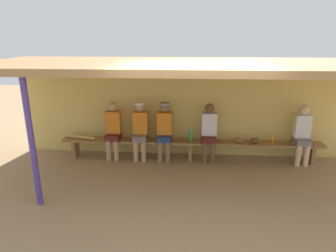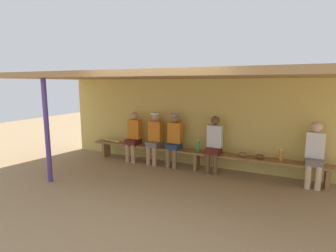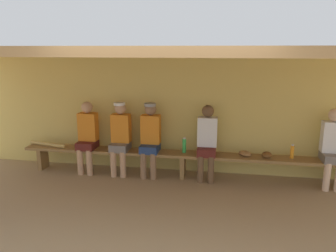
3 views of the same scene
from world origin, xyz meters
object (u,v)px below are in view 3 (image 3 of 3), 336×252
at_px(bench, 183,157).
at_px(baseball_glove_worn, 267,155).
at_px(player_leftmost, 120,135).
at_px(baseball_glove_dark_brown, 245,154).
at_px(baseball_bat, 48,144).
at_px(water_bottle_orange, 292,152).
at_px(player_in_white, 87,134).
at_px(player_shirtless_tan, 207,140).
at_px(player_near_post, 150,136).
at_px(water_bottle_green, 184,145).
at_px(player_in_red, 333,145).

relative_size(bench, baseball_glove_worn, 25.00).
distance_m(player_leftmost, baseball_glove_dark_brown, 2.26).
bearing_deg(baseball_bat, baseball_glove_worn, 12.69).
relative_size(player_leftmost, water_bottle_orange, 5.48).
relative_size(bench, player_in_white, 4.49).
xyz_separation_m(water_bottle_orange, baseball_glove_dark_brown, (-0.78, -0.02, -0.07)).
distance_m(bench, player_leftmost, 1.22).
bearing_deg(water_bottle_orange, player_shirtless_tan, -178.61).
bearing_deg(player_in_white, player_near_post, 0.02).
xyz_separation_m(bench, player_near_post, (-0.60, 0.00, 0.36)).
xyz_separation_m(water_bottle_green, baseball_glove_worn, (1.44, -0.02, -0.09)).
height_order(player_in_white, player_leftmost, player_leftmost).
bearing_deg(water_bottle_orange, player_in_white, -179.45).
xyz_separation_m(baseball_glove_worn, baseball_glove_dark_brown, (-0.37, 0.00, 0.00)).
bearing_deg(baseball_glove_worn, water_bottle_orange, 108.16).
distance_m(player_in_red, baseball_glove_dark_brown, 1.42).
xyz_separation_m(player_shirtless_tan, player_leftmost, (-1.58, 0.00, 0.02)).
bearing_deg(baseball_bat, bench, 12.46).
relative_size(player_in_white, water_bottle_orange, 5.44).
distance_m(player_shirtless_tan, baseball_glove_worn, 1.06).
xyz_separation_m(water_bottle_orange, baseball_bat, (-4.49, -0.04, -0.08)).
xyz_separation_m(player_shirtless_tan, baseball_bat, (-3.04, -0.00, -0.24)).
relative_size(player_in_white, baseball_glove_worn, 5.56).
xyz_separation_m(player_in_red, player_near_post, (-3.09, 0.00, 0.02)).
bearing_deg(player_leftmost, water_bottle_orange, 0.65).
bearing_deg(baseball_bat, player_in_white, 12.67).
relative_size(player_in_red, player_leftmost, 0.99).
bearing_deg(player_in_red, player_shirtless_tan, 180.00).
xyz_separation_m(player_in_white, water_bottle_green, (1.82, 0.03, -0.14)).
height_order(player_in_red, player_leftmost, player_leftmost).
bearing_deg(player_in_red, player_in_white, 180.00).
bearing_deg(baseball_glove_dark_brown, bench, 45.45).
bearing_deg(bench, baseball_glove_dark_brown, 1.03).
height_order(player_shirtless_tan, player_leftmost, player_leftmost).
relative_size(player_in_white, baseball_glove_dark_brown, 5.56).
xyz_separation_m(player_in_red, player_in_white, (-4.29, 0.00, 0.00)).
relative_size(bench, player_in_red, 4.49).
bearing_deg(water_bottle_orange, baseball_glove_dark_brown, -178.64).
bearing_deg(player_in_white, baseball_glove_dark_brown, 0.33).
relative_size(player_leftmost, baseball_glove_worn, 5.60).
bearing_deg(baseball_bat, water_bottle_green, 13.18).
bearing_deg(bench, player_shirtless_tan, 0.42).
bearing_deg(baseball_glove_dark_brown, player_leftmost, 44.83).
bearing_deg(player_near_post, baseball_glove_worn, 0.36).
bearing_deg(player_in_red, baseball_glove_dark_brown, 179.33).
height_order(bench, baseball_glove_dark_brown, baseball_glove_dark_brown).
height_order(bench, player_in_red, player_in_red).
relative_size(player_shirtless_tan, baseball_glove_dark_brown, 5.56).
distance_m(player_shirtless_tan, player_leftmost, 1.58).
height_order(baseball_glove_worn, baseball_glove_dark_brown, same).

